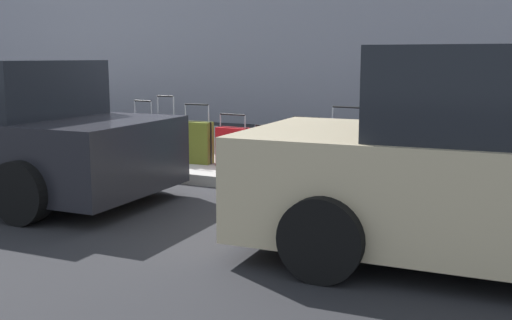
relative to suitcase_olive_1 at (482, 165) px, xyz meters
The scene contains 14 objects.
ground_plane 3.41m from the suitcase_olive_1, 13.41° to the left, with size 40.00×40.00×0.00m, color black.
sidewalk_curb 3.73m from the suitcase_olive_1, 27.54° to the right, with size 18.00×5.00×0.14m, color gray.
suitcase_olive_1 is the anchor object (origin of this frame).
suitcase_black_2 0.51m from the suitcase_olive_1, 11.96° to the left, with size 0.39×0.24×0.66m.
suitcase_silver_3 1.01m from the suitcase_olive_1, ahead, with size 0.43×0.28×0.85m.
suitcase_navy_4 1.57m from the suitcase_olive_1, ahead, with size 0.50×0.28×0.90m.
suitcase_teal_5 2.14m from the suitcase_olive_1, ahead, with size 0.43×0.21×0.75m.
suitcase_maroon_6 2.69m from the suitcase_olive_1, ahead, with size 0.45×0.28×0.61m.
suitcase_red_7 3.25m from the suitcase_olive_1, ahead, with size 0.47×0.21×0.73m.
suitcase_olive_8 3.81m from the suitcase_olive_1, ahead, with size 0.44×0.24×0.85m.
suitcase_black_9 4.31m from the suitcase_olive_1, ahead, with size 0.35×0.24×0.96m.
suitcase_silver_10 4.79m from the suitcase_olive_1, ahead, with size 0.39×0.28×0.87m.
fire_hydrant 5.53m from the suitcase_olive_1, ahead, with size 0.39×0.21×0.71m.
bollard_post 6.26m from the suitcase_olive_1, ahead, with size 0.14×0.14×0.77m, color #333338.
Camera 1 is at (-4.07, 6.52, 1.63)m, focal length 42.95 mm.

